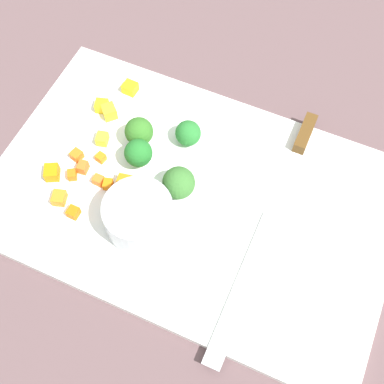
# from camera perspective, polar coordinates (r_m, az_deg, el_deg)

# --- Properties ---
(ground_plane) EXTENTS (4.00, 4.00, 0.00)m
(ground_plane) POSITION_cam_1_polar(r_m,az_deg,el_deg) (0.64, -0.00, -0.92)
(ground_plane) COLOR brown
(cutting_board) EXTENTS (0.51, 0.33, 0.01)m
(cutting_board) POSITION_cam_1_polar(r_m,az_deg,el_deg) (0.63, -0.00, -0.68)
(cutting_board) COLOR white
(cutting_board) RESTS_ON ground_plane
(prep_bowl) EXTENTS (0.08, 0.08, 0.05)m
(prep_bowl) POSITION_cam_1_polar(r_m,az_deg,el_deg) (0.59, -6.13, -2.76)
(prep_bowl) COLOR #B0B4BC
(prep_bowl) RESTS_ON cutting_board
(chef_knife) EXTENTS (0.02, 0.35, 0.02)m
(chef_knife) POSITION_cam_1_polar(r_m,az_deg,el_deg) (0.63, 10.03, -0.52)
(chef_knife) COLOR silver
(chef_knife) RESTS_ON cutting_board
(carrot_dice_0) EXTENTS (0.01, 0.02, 0.01)m
(carrot_dice_0) POSITION_cam_1_polar(r_m,az_deg,el_deg) (0.64, -9.65, 0.89)
(carrot_dice_0) COLOR orange
(carrot_dice_0) RESTS_ON cutting_board
(carrot_dice_1) EXTENTS (0.01, 0.01, 0.01)m
(carrot_dice_1) POSITION_cam_1_polar(r_m,az_deg,el_deg) (0.64, -10.72, 1.35)
(carrot_dice_1) COLOR orange
(carrot_dice_1) RESTS_ON cutting_board
(carrot_dice_2) EXTENTS (0.02, 0.03, 0.02)m
(carrot_dice_2) POSITION_cam_1_polar(r_m,az_deg,el_deg) (0.66, -15.82, 2.17)
(carrot_dice_2) COLOR orange
(carrot_dice_2) RESTS_ON cutting_board
(carrot_dice_3) EXTENTS (0.02, 0.02, 0.02)m
(carrot_dice_3) POSITION_cam_1_polar(r_m,az_deg,el_deg) (0.63, -7.71, 0.95)
(carrot_dice_3) COLOR orange
(carrot_dice_3) RESTS_ON cutting_board
(carrot_dice_4) EXTENTS (0.01, 0.01, 0.01)m
(carrot_dice_4) POSITION_cam_1_polar(r_m,az_deg,el_deg) (0.62, -13.50, -2.29)
(carrot_dice_4) COLOR orange
(carrot_dice_4) RESTS_ON cutting_board
(carrot_dice_5) EXTENTS (0.01, 0.01, 0.01)m
(carrot_dice_5) POSITION_cam_1_polar(r_m,az_deg,el_deg) (0.65, -10.65, 3.59)
(carrot_dice_5) COLOR orange
(carrot_dice_5) RESTS_ON cutting_board
(carrot_dice_6) EXTENTS (0.02, 0.02, 0.01)m
(carrot_dice_6) POSITION_cam_1_polar(r_m,az_deg,el_deg) (0.64, -15.04, -0.67)
(carrot_dice_6) COLOR orange
(carrot_dice_6) RESTS_ON cutting_board
(carrot_dice_7) EXTENTS (0.02, 0.02, 0.01)m
(carrot_dice_7) POSITION_cam_1_polar(r_m,az_deg,el_deg) (0.65, -13.62, 1.92)
(carrot_dice_7) COLOR orange
(carrot_dice_7) RESTS_ON cutting_board
(carrot_dice_8) EXTENTS (0.01, 0.02, 0.01)m
(carrot_dice_8) POSITION_cam_1_polar(r_m,az_deg,el_deg) (0.65, -12.45, 2.80)
(carrot_dice_8) COLOR orange
(carrot_dice_8) RESTS_ON cutting_board
(carrot_dice_9) EXTENTS (0.02, 0.02, 0.01)m
(carrot_dice_9) POSITION_cam_1_polar(r_m,az_deg,el_deg) (0.66, -13.13, 4.15)
(carrot_dice_9) COLOR orange
(carrot_dice_9) RESTS_ON cutting_board
(pepper_dice_0) EXTENTS (0.03, 0.03, 0.02)m
(pepper_dice_0) POSITION_cam_1_polar(r_m,az_deg,el_deg) (0.69, -9.49, 9.10)
(pepper_dice_0) COLOR yellow
(pepper_dice_0) RESTS_ON cutting_board
(pepper_dice_1) EXTENTS (0.02, 0.02, 0.01)m
(pepper_dice_1) POSITION_cam_1_polar(r_m,az_deg,el_deg) (0.72, -7.14, 11.81)
(pepper_dice_1) COLOR yellow
(pepper_dice_1) RESTS_ON cutting_board
(pepper_dice_2) EXTENTS (0.02, 0.02, 0.01)m
(pepper_dice_2) POSITION_cam_1_polar(r_m,az_deg,el_deg) (0.70, -10.34, 9.72)
(pepper_dice_2) COLOR yellow
(pepper_dice_2) RESTS_ON cutting_board
(pepper_dice_3) EXTENTS (0.02, 0.02, 0.01)m
(pepper_dice_3) POSITION_cam_1_polar(r_m,az_deg,el_deg) (0.67, -10.29, 6.03)
(pepper_dice_3) COLOR yellow
(pepper_dice_3) RESTS_ON cutting_board
(broccoli_floret_0) EXTENTS (0.04, 0.04, 0.04)m
(broccoli_floret_0) POSITION_cam_1_polar(r_m,az_deg,el_deg) (0.65, -6.12, 6.90)
(broccoli_floret_0) COLOR #83BE69
(broccoli_floret_0) RESTS_ON cutting_board
(broccoli_floret_1) EXTENTS (0.04, 0.04, 0.04)m
(broccoli_floret_1) POSITION_cam_1_polar(r_m,az_deg,el_deg) (0.63, -6.19, 4.45)
(broccoli_floret_1) COLOR #84B16C
(broccoli_floret_1) RESTS_ON cutting_board
(broccoli_floret_2) EXTENTS (0.04, 0.04, 0.04)m
(broccoli_floret_2) POSITION_cam_1_polar(r_m,az_deg,el_deg) (0.61, -1.71, 0.71)
(broccoli_floret_2) COLOR #86AB5F
(broccoli_floret_2) RESTS_ON cutting_board
(broccoli_floret_3) EXTENTS (0.03, 0.03, 0.03)m
(broccoli_floret_3) POSITION_cam_1_polar(r_m,az_deg,el_deg) (0.65, -0.45, 6.77)
(broccoli_floret_3) COLOR #80B768
(broccoli_floret_3) RESTS_ON cutting_board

